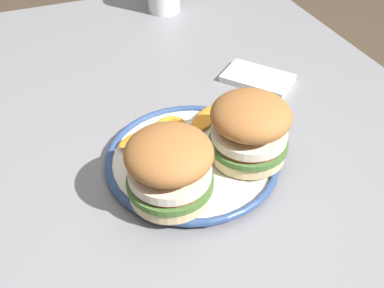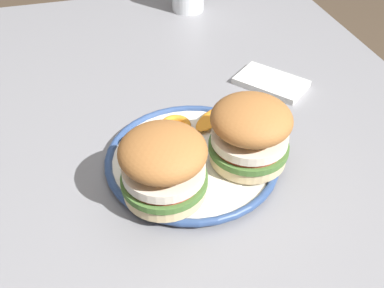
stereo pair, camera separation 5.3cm
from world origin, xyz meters
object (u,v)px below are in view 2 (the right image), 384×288
Objects in this scene: sandwich_half_left at (250,132)px; sandwich_half_right at (163,165)px; dinner_plate at (192,159)px; dining_table at (198,180)px.

sandwich_half_left and sandwich_half_right have the same top height.
sandwich_half_left is at bearing 70.72° from dinner_plate.
dining_table is 4.67× the size of dinner_plate.
dining_table is 8.75× the size of sandwich_half_left.
sandwich_half_left is 0.99× the size of sandwich_half_right.
dinner_plate is 0.10m from sandwich_half_right.
sandwich_half_left reaches higher than dinner_plate.
dining_table is 0.20m from sandwich_half_left.
dinner_plate is at bearing -109.28° from sandwich_half_left.
dinner_plate is 0.10m from sandwich_half_left.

